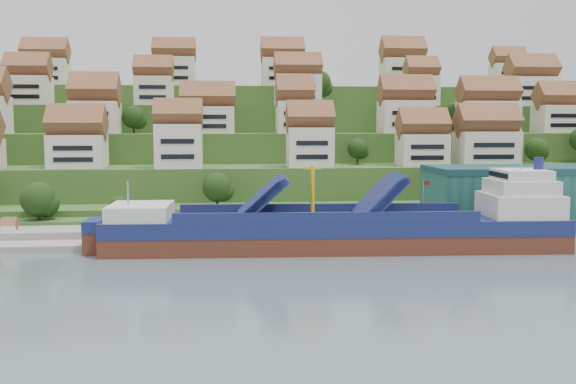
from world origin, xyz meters
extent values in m
plane|color=slate|center=(0.00, 0.00, 0.00)|extent=(300.00, 300.00, 0.00)
cube|color=gray|center=(20.00, 15.00, 1.10)|extent=(180.00, 14.00, 2.20)
cube|color=#2D4C1E|center=(0.00, 86.00, 2.00)|extent=(260.00, 128.00, 4.00)
cube|color=#2D4C1E|center=(0.00, 91.00, 5.50)|extent=(260.00, 118.00, 11.00)
cube|color=#2D4C1E|center=(0.00, 99.00, 9.00)|extent=(260.00, 102.00, 18.00)
cube|color=#2D4C1E|center=(0.00, 107.00, 12.50)|extent=(260.00, 86.00, 25.00)
cube|color=#2D4C1E|center=(0.00, 116.00, 15.50)|extent=(260.00, 68.00, 31.00)
cube|color=silver|center=(-48.47, 39.24, 14.48)|extent=(11.43, 8.57, 6.97)
cube|color=silver|center=(-26.91, 35.78, 15.63)|extent=(9.68, 7.03, 9.26)
cube|color=silver|center=(1.03, 36.57, 15.26)|extent=(9.62, 7.62, 8.52)
cube|color=silver|center=(26.74, 39.07, 14.50)|extent=(10.52, 7.73, 7.00)
cube|color=silver|center=(41.58, 38.84, 14.78)|extent=(13.18, 8.26, 7.57)
cube|color=silver|center=(-47.36, 53.66, 21.74)|extent=(10.80, 8.98, 7.49)
cube|color=silver|center=(-21.20, 54.00, 21.18)|extent=(12.43, 7.90, 6.37)
cube|color=silver|center=(-0.43, 53.85, 21.84)|extent=(8.51, 8.56, 7.68)
cube|color=silver|center=(27.33, 55.16, 21.98)|extent=(12.59, 8.36, 7.97)
cube|color=silver|center=(47.89, 53.84, 21.92)|extent=(14.00, 8.18, 7.84)
cube|color=silver|center=(67.09, 56.32, 21.49)|extent=(10.07, 8.04, 6.98)
cube|color=silver|center=(-66.50, 68.16, 28.62)|extent=(10.53, 7.86, 7.23)
cube|color=silver|center=(-35.49, 70.14, 28.74)|extent=(9.62, 7.30, 7.48)
cube|color=silver|center=(2.12, 69.80, 29.09)|extent=(11.88, 7.79, 8.17)
cube|color=silver|center=(35.95, 70.47, 29.05)|extent=(8.49, 7.14, 8.11)
cube|color=silver|center=(67.84, 72.11, 29.07)|extent=(13.11, 8.47, 8.14)
cube|color=silver|center=(-67.79, 89.76, 34.79)|extent=(12.19, 8.03, 7.58)
cube|color=silver|center=(-31.62, 89.43, 35.20)|extent=(11.79, 7.51, 8.40)
cube|color=silver|center=(-0.43, 87.26, 35.06)|extent=(11.92, 8.15, 8.13)
cube|color=silver|center=(35.42, 87.76, 35.23)|extent=(12.29, 8.73, 8.45)
cube|color=silver|center=(70.49, 93.40, 34.88)|extent=(10.01, 7.05, 7.76)
ellipsoid|color=#1E3B13|center=(-18.85, 26.29, 7.79)|extent=(5.87, 5.87, 5.87)
ellipsoid|color=#1E3B13|center=(55.57, 43.11, 14.37)|extent=(5.40, 5.40, 5.40)
ellipsoid|color=#1E3B13|center=(13.02, 43.66, 14.69)|extent=(4.68, 4.68, 4.68)
ellipsoid|color=#1E3B13|center=(41.29, 59.83, 23.20)|extent=(5.27, 5.27, 5.27)
ellipsoid|color=#1E3B13|center=(-51.73, 59.38, 22.13)|extent=(6.30, 6.30, 6.30)
ellipsoid|color=#1E3B13|center=(-39.20, 57.97, 21.90)|extent=(5.51, 5.51, 5.51)
ellipsoid|color=#1E3B13|center=(8.19, 73.21, 31.34)|extent=(6.84, 6.84, 6.84)
ellipsoid|color=#1E3B13|center=(32.55, 75.94, 29.98)|extent=(5.48, 5.48, 5.48)
ellipsoid|color=#1E3B13|center=(39.93, 73.97, 28.46)|extent=(5.21, 5.21, 5.21)
ellipsoid|color=#1E3B13|center=(-51.24, 19.00, 6.63)|extent=(6.38, 6.38, 6.38)
ellipsoid|color=#1E3B13|center=(-36.83, 19.00, 5.04)|extent=(3.84, 3.84, 3.84)
cylinder|color=gray|center=(18.00, 10.00, 6.20)|extent=(0.16, 0.16, 8.00)
cube|color=maroon|center=(18.60, 10.00, 9.80)|extent=(1.20, 0.05, 0.80)
cube|color=white|center=(-54.00, 11.50, 2.10)|extent=(2.40, 2.20, 2.20)
cube|color=#55271A|center=(0.50, 0.02, 1.00)|extent=(74.11, 14.68, 4.72)
cube|color=navy|center=(0.50, 0.02, 4.06)|extent=(74.12, 14.79, 2.46)
cube|color=silver|center=(-30.64, 1.43, 6.42)|extent=(9.93, 11.19, 2.46)
cube|color=#262628|center=(-1.39, 0.10, 5.29)|extent=(47.62, 11.77, 0.28)
cube|color=navy|center=(-11.77, 0.57, 8.50)|extent=(7.54, 10.74, 6.53)
cube|color=navy|center=(7.11, -0.29, 8.50)|extent=(7.19, 10.72, 6.90)
cylinder|color=gold|center=(-3.27, 0.19, 9.45)|extent=(0.69, 0.69, 8.50)
cube|color=silver|center=(30.69, -1.36, 7.08)|extent=(11.81, 11.27, 3.78)
cube|color=silver|center=(30.69, -1.36, 10.11)|extent=(9.87, 10.05, 2.36)
cube|color=silver|center=(30.69, -1.36, 12.09)|extent=(7.94, 8.84, 1.70)
cylinder|color=navy|center=(33.52, -1.49, 13.88)|extent=(1.58, 1.58, 2.08)
camera|label=1|loc=(-17.07, -101.00, 20.33)|focal=40.00mm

